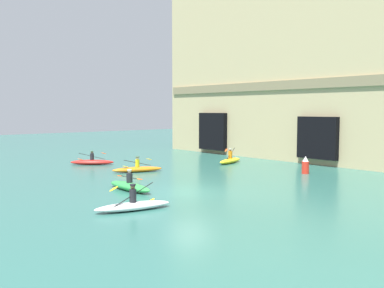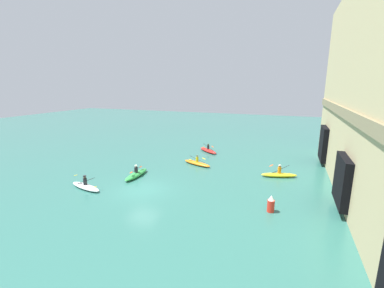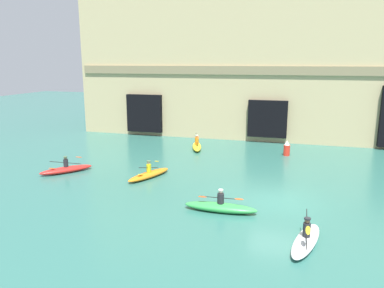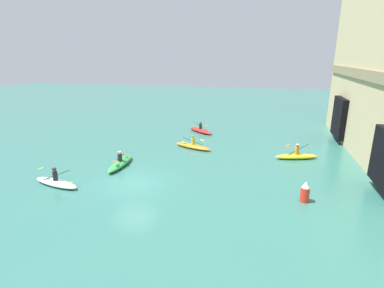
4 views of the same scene
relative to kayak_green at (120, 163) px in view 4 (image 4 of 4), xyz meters
name	(u,v)px [view 4 (image 4 of 4)]	position (x,y,z in m)	size (l,w,h in m)	color
ground_plane	(134,183)	(2.47, 2.18, -0.25)	(120.00, 120.00, 0.00)	#2D665B
kayak_green	(120,163)	(0.00, 0.00, 0.00)	(3.60, 0.88, 1.14)	green
kayak_yellow	(296,156)	(-4.73, 12.59, 0.00)	(1.65, 3.36, 1.26)	yellow
kayak_white	(56,182)	(3.99, -2.35, -0.03)	(1.55, 3.50, 1.16)	white
kayak_red	(200,130)	(-11.16, 3.57, -0.02)	(2.77, 3.15, 1.10)	red
kayak_orange	(193,146)	(-5.50, 4.12, -0.03)	(2.00, 3.57, 1.10)	orange
marker_buoy	(305,192)	(2.60, 12.39, 0.31)	(0.49, 0.49, 1.20)	red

